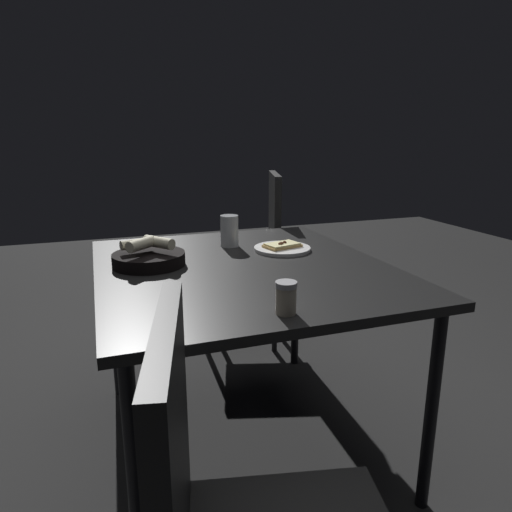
{
  "coord_description": "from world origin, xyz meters",
  "views": [
    {
      "loc": [
        1.54,
        -0.49,
        1.2
      ],
      "look_at": [
        0.09,
        0.02,
        0.79
      ],
      "focal_mm": 32.48,
      "sensor_mm": 36.0,
      "label": 1
    }
  ],
  "objects_px": {
    "dining_table": "(243,280)",
    "chair_far": "(255,249)",
    "beer_glass": "(229,232)",
    "pepper_shaker": "(286,300)",
    "bread_basket": "(149,257)",
    "pizza_plate": "(282,248)"
  },
  "relations": [
    {
      "from": "bread_basket",
      "to": "pepper_shaker",
      "type": "relative_size",
      "value": 2.92
    },
    {
      "from": "dining_table",
      "to": "pepper_shaker",
      "type": "height_order",
      "value": "pepper_shaker"
    },
    {
      "from": "beer_glass",
      "to": "pepper_shaker",
      "type": "relative_size",
      "value": 1.48
    },
    {
      "from": "dining_table",
      "to": "chair_far",
      "type": "xyz_separation_m",
      "value": [
        -0.9,
        0.36,
        -0.13
      ]
    },
    {
      "from": "bread_basket",
      "to": "chair_far",
      "type": "distance_m",
      "value": 1.07
    },
    {
      "from": "bread_basket",
      "to": "pepper_shaker",
      "type": "distance_m",
      "value": 0.66
    },
    {
      "from": "pepper_shaker",
      "to": "pizza_plate",
      "type": "bearing_deg",
      "value": 158.35
    },
    {
      "from": "chair_far",
      "to": "beer_glass",
      "type": "bearing_deg",
      "value": -28.51
    },
    {
      "from": "bread_basket",
      "to": "chair_far",
      "type": "height_order",
      "value": "chair_far"
    },
    {
      "from": "dining_table",
      "to": "chair_far",
      "type": "height_order",
      "value": "chair_far"
    },
    {
      "from": "bread_basket",
      "to": "chair_far",
      "type": "relative_size",
      "value": 0.27
    },
    {
      "from": "dining_table",
      "to": "pizza_plate",
      "type": "xyz_separation_m",
      "value": [
        -0.16,
        0.22,
        0.07
      ]
    },
    {
      "from": "dining_table",
      "to": "pizza_plate",
      "type": "distance_m",
      "value": 0.28
    },
    {
      "from": "dining_table",
      "to": "pepper_shaker",
      "type": "xyz_separation_m",
      "value": [
        0.48,
        -0.03,
        0.1
      ]
    },
    {
      "from": "bread_basket",
      "to": "beer_glass",
      "type": "distance_m",
      "value": 0.41
    },
    {
      "from": "pizza_plate",
      "to": "bread_basket",
      "type": "height_order",
      "value": "bread_basket"
    },
    {
      "from": "beer_glass",
      "to": "chair_far",
      "type": "distance_m",
      "value": 0.72
    },
    {
      "from": "bread_basket",
      "to": "beer_glass",
      "type": "height_order",
      "value": "beer_glass"
    },
    {
      "from": "pizza_plate",
      "to": "beer_glass",
      "type": "distance_m",
      "value": 0.24
    },
    {
      "from": "beer_glass",
      "to": "chair_far",
      "type": "relative_size",
      "value": 0.13
    },
    {
      "from": "dining_table",
      "to": "pepper_shaker",
      "type": "distance_m",
      "value": 0.49
    },
    {
      "from": "dining_table",
      "to": "pepper_shaker",
      "type": "bearing_deg",
      "value": -3.8
    }
  ]
}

